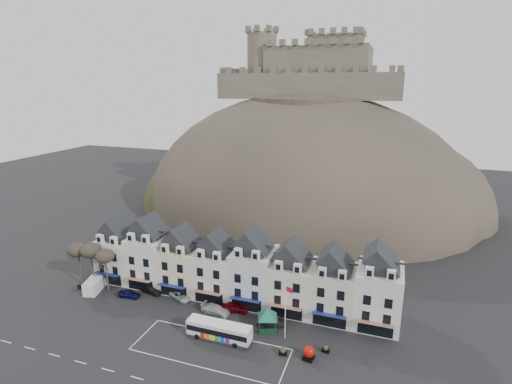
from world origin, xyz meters
TOP-DOWN VIEW (x-y plane):
  - ground at (0.00, 0.00)m, footprint 300.00×300.00m
  - coach_bay_markings at (2.00, 1.25)m, footprint 22.00×7.50m
  - townhouse_terrace at (0.15, 15.97)m, footprint 54.40×9.35m
  - castle_hill at (1.25, 68.95)m, footprint 100.00×76.00m
  - castle at (0.51, 75.93)m, footprint 50.20×22.20m
  - tree_left_far at (-29.00, 10.50)m, footprint 3.61×3.61m
  - tree_left_mid at (-26.00, 10.50)m, footprint 3.78×3.78m
  - tree_left_near at (-23.00, 10.50)m, footprint 3.43×3.43m
  - bus at (2.21, 3.78)m, footprint 9.76×2.35m
  - bus_shelter at (8.21, 8.34)m, footprint 5.54×5.54m
  - red_buoy at (15.53, 3.78)m, footprint 1.63×1.63m
  - flagpole at (11.35, 7.18)m, footprint 1.19×0.58m
  - white_van at (-25.07, 9.50)m, footprint 3.52×5.53m
  - planter_west at (12.00, 3.50)m, footprint 1.22×0.80m
  - planter_east at (17.49, 6.03)m, footprint 1.09×0.73m
  - car_navy at (-17.70, 9.50)m, footprint 3.98×1.88m
  - car_black at (-14.80, 12.00)m, footprint 4.56×2.40m
  - car_silver at (-8.96, 12.00)m, footprint 4.88×3.72m
  - car_white at (-1.18, 9.80)m, footprint 5.14×2.62m
  - car_maroon at (1.57, 11.45)m, footprint 4.82×2.74m
  - car_charcoal at (8.37, 9.50)m, footprint 4.72×2.90m

SIDE VIEW (x-z plane):
  - ground at x=0.00m, z-range 0.00..0.00m
  - coach_bay_markings at x=2.00m, z-range -0.01..0.01m
  - castle_hill at x=1.25m, z-range -33.89..34.11m
  - planter_east at x=17.49m, z-range -0.02..1.02m
  - planter_west at x=12.00m, z-range -0.02..1.12m
  - car_silver at x=-8.96m, z-range 0.00..1.25m
  - car_navy at x=-17.70m, z-range 0.00..1.32m
  - car_black at x=-14.80m, z-range 0.00..1.43m
  - car_white at x=-1.18m, z-range 0.00..1.43m
  - car_charcoal at x=8.37m, z-range 0.00..1.47m
  - car_maroon at x=1.57m, z-range 0.00..1.55m
  - red_buoy at x=15.53m, z-range 0.02..2.04m
  - white_van at x=-25.07m, z-range 0.00..2.34m
  - bus at x=2.21m, z-range 0.15..2.90m
  - bus_shelter at x=8.21m, z-range 1.03..4.74m
  - flagpole at x=11.35m, z-range 0.63..9.50m
  - townhouse_terrace at x=0.15m, z-range -0.60..11.20m
  - tree_left_near at x=-23.00m, z-range 2.64..10.47m
  - tree_left_far at x=-29.00m, z-range 2.78..11.02m
  - tree_left_mid at x=-26.00m, z-range 2.92..11.56m
  - castle at x=0.51m, z-range 29.19..51.19m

